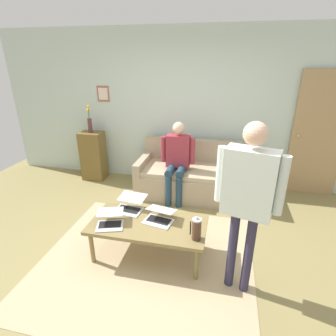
# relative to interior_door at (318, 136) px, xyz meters

# --- Properties ---
(ground_plane) EXTENTS (7.68, 7.68, 0.00)m
(ground_plane) POSITION_rel_interior_door_xyz_m (2.17, 2.11, -1.02)
(ground_plane) COLOR olive
(area_rug) EXTENTS (2.43, 2.21, 0.01)m
(area_rug) POSITION_rel_interior_door_xyz_m (2.26, 2.25, -1.02)
(area_rug) COLOR tan
(area_rug) RESTS_ON ground_plane
(back_wall) EXTENTS (7.04, 0.11, 2.70)m
(back_wall) POSITION_rel_interior_door_xyz_m (2.18, -0.09, 0.33)
(back_wall) COLOR silver
(back_wall) RESTS_ON ground_plane
(interior_door) EXTENTS (0.82, 0.09, 2.05)m
(interior_door) POSITION_rel_interior_door_xyz_m (0.00, 0.00, 0.00)
(interior_door) COLOR tan
(interior_door) RESTS_ON ground_plane
(couch) EXTENTS (1.89, 0.88, 0.88)m
(couch) POSITION_rel_interior_door_xyz_m (1.93, 0.47, -0.72)
(couch) COLOR tan
(couch) RESTS_ON ground_plane
(coffee_table) EXTENTS (1.33, 0.67, 0.45)m
(coffee_table) POSITION_rel_interior_door_xyz_m (2.26, 2.15, -0.62)
(coffee_table) COLOR olive
(coffee_table) RESTS_ON ground_plane
(laptop_left) EXTENTS (0.38, 0.36, 0.14)m
(laptop_left) POSITION_rel_interior_door_xyz_m (2.15, 2.08, -0.53)
(laptop_left) COLOR silver
(laptop_left) RESTS_ON coffee_table
(laptop_center) EXTENTS (0.38, 0.40, 0.12)m
(laptop_center) POSITION_rel_interior_door_xyz_m (2.67, 2.27, -0.53)
(laptop_center) COLOR silver
(laptop_center) RESTS_ON coffee_table
(laptop_right) EXTENTS (0.38, 0.40, 0.14)m
(laptop_right) POSITION_rel_interior_door_xyz_m (2.57, 1.92, -0.53)
(laptop_right) COLOR silver
(laptop_right) RESTS_ON coffee_table
(french_press) EXTENTS (0.12, 0.10, 0.27)m
(french_press) POSITION_rel_interior_door_xyz_m (1.69, 2.32, -0.46)
(french_press) COLOR #4C3323
(french_press) RESTS_ON coffee_table
(side_shelf) EXTENTS (0.42, 0.32, 0.92)m
(side_shelf) POSITION_rel_interior_door_xyz_m (3.91, 0.25, -0.56)
(side_shelf) COLOR brown
(side_shelf) RESTS_ON ground_plane
(flower_vase) EXTENTS (0.09, 0.08, 0.50)m
(flower_vase) POSITION_rel_interior_door_xyz_m (3.91, 0.25, 0.09)
(flower_vase) COLOR #533131
(flower_vase) RESTS_ON side_shelf
(person_standing) EXTENTS (0.60, 0.30, 1.73)m
(person_standing) POSITION_rel_interior_door_xyz_m (1.24, 2.43, 0.08)
(person_standing) COLOR #302C46
(person_standing) RESTS_ON ground_plane
(person_seated) EXTENTS (0.55, 0.51, 1.28)m
(person_seated) POSITION_rel_interior_door_xyz_m (2.20, 0.70, -0.30)
(person_seated) COLOR #223B4F
(person_seated) RESTS_ON ground_plane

